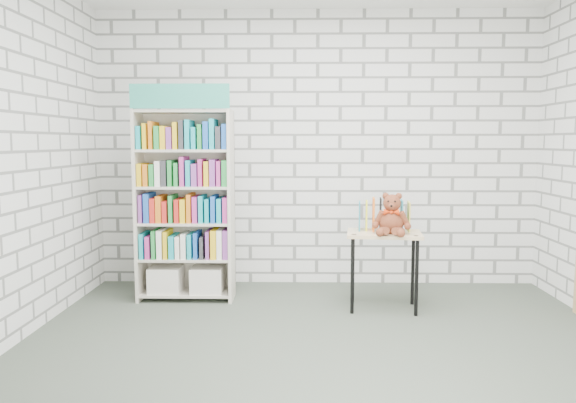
{
  "coord_description": "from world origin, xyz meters",
  "views": [
    {
      "loc": [
        -0.18,
        -3.79,
        1.47
      ],
      "look_at": [
        -0.28,
        0.95,
        0.97
      ],
      "focal_mm": 35.0,
      "sensor_mm": 36.0,
      "label": 1
    }
  ],
  "objects": [
    {
      "name": "teddy_bear",
      "position": [
        0.61,
        0.96,
        0.83
      ],
      "size": [
        0.32,
        0.31,
        0.36
      ],
      "color": "brown",
      "rests_on": "display_table"
    },
    {
      "name": "ground",
      "position": [
        0.0,
        0.0,
        0.0
      ],
      "size": [
        4.5,
        4.5,
        0.0
      ],
      "primitive_type": "plane",
      "color": "#40493D",
      "rests_on": "ground"
    },
    {
      "name": "table_books",
      "position": [
        0.57,
        1.17,
        0.82
      ],
      "size": [
        0.46,
        0.24,
        0.27
      ],
      "color": "teal",
      "rests_on": "display_table"
    },
    {
      "name": "display_table",
      "position": [
        0.56,
        1.07,
        0.59
      ],
      "size": [
        0.68,
        0.51,
        0.69
      ],
      "color": "#DEBB85",
      "rests_on": "ground"
    },
    {
      "name": "bookshelf",
      "position": [
        -1.24,
        1.36,
        0.9
      ],
      "size": [
        0.88,
        0.34,
        1.98
      ],
      "color": "beige",
      "rests_on": "ground"
    },
    {
      "name": "room_shell",
      "position": [
        0.0,
        0.0,
        1.78
      ],
      "size": [
        4.52,
        4.02,
        2.81
      ],
      "color": "silver",
      "rests_on": "ground"
    }
  ]
}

